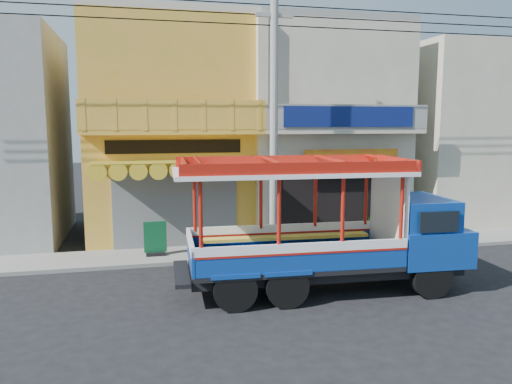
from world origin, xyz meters
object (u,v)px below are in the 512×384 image
at_px(songthaew_truck, 344,227).
at_px(potted_plant_b, 391,228).
at_px(potted_plant_c, 429,220).
at_px(utility_pole, 279,101).
at_px(green_sign, 155,241).
at_px(potted_plant_a, 374,225).

bearing_deg(songthaew_truck, potted_plant_b, 48.45).
bearing_deg(potted_plant_c, utility_pole, -49.81).
distance_m(songthaew_truck, potted_plant_c, 7.35).
bearing_deg(utility_pole, songthaew_truck, -77.42).
distance_m(utility_pole, green_sign, 5.95).
height_order(utility_pole, songthaew_truck, utility_pole).
height_order(utility_pole, potted_plant_a, utility_pole).
distance_m(potted_plant_a, potted_plant_b, 0.77).
xyz_separation_m(utility_pole, potted_plant_c, (6.28, 1.25, -4.36)).
bearing_deg(potted_plant_a, songthaew_truck, -140.82).
height_order(utility_pole, green_sign, utility_pole).
height_order(potted_plant_a, potted_plant_b, potted_plant_b).
relative_size(songthaew_truck, potted_plant_a, 7.42).
bearing_deg(potted_plant_a, green_sign, 167.49).
bearing_deg(potted_plant_a, utility_pole, 179.73).
relative_size(potted_plant_a, potted_plant_c, 0.91).
bearing_deg(songthaew_truck, utility_pole, 102.58).
bearing_deg(songthaew_truck, potted_plant_a, 55.54).
xyz_separation_m(green_sign, potted_plant_b, (8.19, -0.17, 0.08)).
height_order(potted_plant_a, potted_plant_c, potted_plant_c).
bearing_deg(potted_plant_a, potted_plant_b, -82.31).
bearing_deg(potted_plant_a, potted_plant_c, -13.77).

